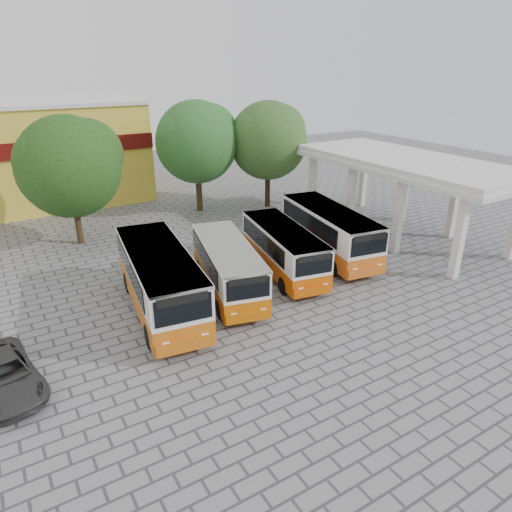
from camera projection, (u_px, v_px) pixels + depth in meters
ground at (314, 293)px, 23.91m from camera, size 90.00×90.00×0.00m
terminal_shelter at (407, 165)px, 30.14m from camera, size 6.80×15.80×5.40m
shophouse_block at (15, 154)px, 37.47m from camera, size 20.40×10.40×8.30m
bus_far_left at (160, 278)px, 21.47m from camera, size 3.73×8.90×3.11m
bus_centre_left at (228, 265)px, 23.40m from camera, size 3.96×7.84×2.68m
bus_centre_right at (283, 247)px, 25.64m from camera, size 3.59×7.79×2.69m
bus_far_right at (329, 230)px, 27.84m from camera, size 3.87×8.66×3.00m
tree_left at (70, 163)px, 28.53m from camera, size 6.71×6.39×8.30m
tree_middle at (197, 139)px, 35.08m from camera, size 6.63×6.31×8.63m
tree_right at (269, 138)px, 36.24m from camera, size 6.48×6.18×8.48m
parked_car at (3, 375)px, 16.61m from camera, size 2.87×4.96×1.30m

